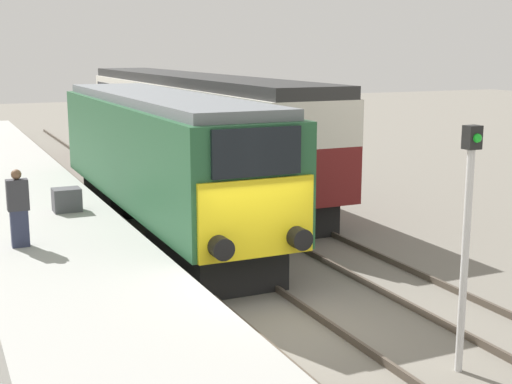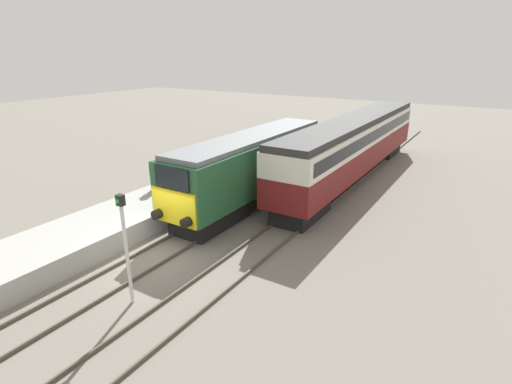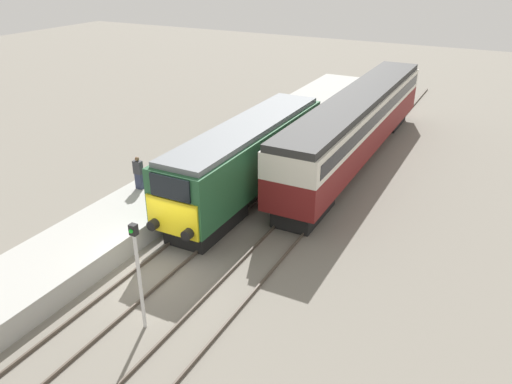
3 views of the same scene
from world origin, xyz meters
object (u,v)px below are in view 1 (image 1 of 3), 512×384
(person_on_platform, at_px, (18,209))
(luggage_crate, at_px, (67,200))
(passenger_carriage, at_px, (189,117))
(signal_post, at_px, (467,229))
(locomotive, at_px, (161,157))

(person_on_platform, xyz_separation_m, luggage_crate, (1.50, 3.01, -0.53))
(passenger_carriage, xyz_separation_m, luggage_crate, (-6.07, -7.74, -1.25))
(signal_post, height_order, luggage_crate, signal_post)
(person_on_platform, distance_m, luggage_crate, 3.41)
(signal_post, bearing_deg, locomotive, 99.23)
(signal_post, relative_size, luggage_crate, 5.66)
(signal_post, bearing_deg, person_on_platform, 129.85)
(locomotive, distance_m, person_on_platform, 5.41)
(locomotive, distance_m, signal_post, 10.61)
(person_on_platform, distance_m, signal_post, 9.19)
(locomotive, distance_m, luggage_crate, 2.85)
(person_on_platform, bearing_deg, luggage_crate, 63.47)
(locomotive, bearing_deg, luggage_crate, -171.16)
(passenger_carriage, distance_m, signal_post, 17.87)
(locomotive, distance_m, passenger_carriage, 8.08)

